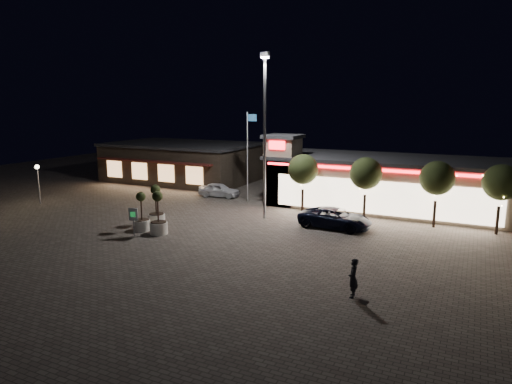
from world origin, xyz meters
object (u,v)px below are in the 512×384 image
at_px(valet_sign, 133,217).
at_px(white_sedan, 219,190).
at_px(pedestrian, 353,278).
at_px(pickup_truck, 335,218).
at_px(planter_mid, 158,221).
at_px(planter_left, 156,213).

bearing_deg(valet_sign, white_sedan, 96.50).
bearing_deg(pedestrian, pickup_truck, -169.24).
height_order(pedestrian, planter_mid, planter_mid).
xyz_separation_m(planter_left, valet_sign, (0.48, -3.01, 0.43)).
height_order(pickup_truck, white_sedan, pickup_truck).
bearing_deg(white_sedan, pickup_truck, -120.71).
bearing_deg(planter_mid, pickup_truck, 33.06).
relative_size(white_sedan, planter_left, 1.30).
bearing_deg(pedestrian, valet_sign, -111.05).
bearing_deg(planter_left, white_sedan, 95.78).
relative_size(pickup_truck, planter_left, 1.72).
bearing_deg(white_sedan, planter_mid, -174.49).
bearing_deg(valet_sign, planter_left, 99.04).
relative_size(white_sedan, pedestrian, 2.13).
bearing_deg(planter_mid, white_sedan, 101.99).
xyz_separation_m(white_sedan, pedestrian, (17.12, -16.98, 0.25)).
distance_m(planter_left, planter_mid, 2.39).
bearing_deg(pickup_truck, planter_left, 115.70).
bearing_deg(pickup_truck, planter_mid, 126.27).
height_order(planter_left, valet_sign, planter_left).
relative_size(pickup_truck, pedestrian, 2.83).
xyz_separation_m(pedestrian, planter_mid, (-14.44, 4.39, 0.01)).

